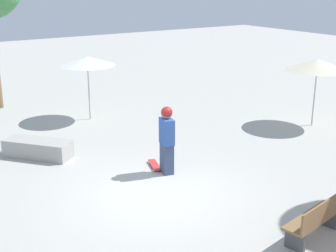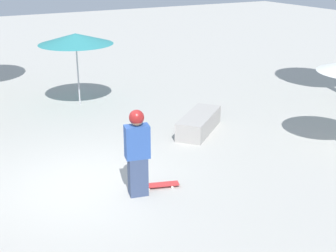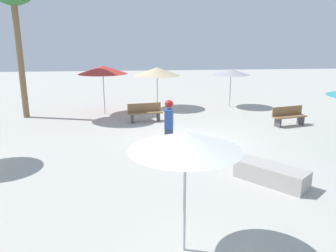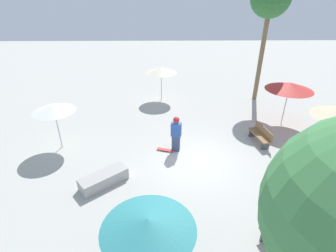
% 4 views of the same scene
% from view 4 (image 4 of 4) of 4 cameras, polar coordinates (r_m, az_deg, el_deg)
% --- Properties ---
extents(ground_plane, '(60.00, 60.00, 0.00)m').
position_cam_4_polar(ground_plane, '(12.04, 5.90, -7.62)').
color(ground_plane, '#B2AFA8').
extents(skater_main, '(0.52, 0.36, 1.78)m').
position_cam_4_polar(skater_main, '(12.24, 1.77, -1.49)').
color(skater_main, '#38476B').
rests_on(skater_main, ground_plane).
extents(skateboard, '(0.82, 0.43, 0.07)m').
position_cam_4_polar(skateboard, '(12.65, -0.61, -5.19)').
color(skateboard, red).
rests_on(skateboard, ground_plane).
extents(concrete_ledge, '(1.91, 1.76, 0.49)m').
position_cam_4_polar(concrete_ledge, '(10.91, -13.81, -11.13)').
color(concrete_ledge, '#A8A39E').
rests_on(concrete_ledge, ground_plane).
extents(bench_near, '(0.81, 1.66, 0.85)m').
position_cam_4_polar(bench_near, '(8.86, 23.67, -23.02)').
color(bench_near, '#47474C').
rests_on(bench_near, ground_plane).
extents(bench_far, '(0.73, 1.65, 0.85)m').
position_cam_4_polar(bench_far, '(13.91, 19.48, -1.88)').
color(bench_far, '#47474C').
rests_on(bench_far, ground_plane).
extents(shade_umbrella_red, '(2.51, 2.51, 2.48)m').
position_cam_4_polar(shade_umbrella_red, '(15.64, 24.95, 7.84)').
color(shade_umbrella_red, '#B7B7BC').
rests_on(shade_umbrella_red, ground_plane).
extents(shade_umbrella_teal, '(2.31, 2.31, 2.27)m').
position_cam_4_polar(shade_umbrella_teal, '(6.53, -4.34, -20.54)').
color(shade_umbrella_teal, '#B7B7BC').
rests_on(shade_umbrella_teal, ground_plane).
extents(shade_umbrella_cream, '(2.08, 2.08, 2.29)m').
position_cam_4_polar(shade_umbrella_cream, '(17.76, -1.50, 12.06)').
color(shade_umbrella_cream, '#B7B7BC').
rests_on(shade_umbrella_cream, ground_plane).
extents(shade_umbrella_white, '(1.93, 1.93, 2.25)m').
position_cam_4_polar(shade_umbrella_white, '(13.05, -23.63, 3.54)').
color(shade_umbrella_white, '#B7B7BC').
rests_on(shade_umbrella_white, ground_plane).
extents(palm_tree_right, '(2.39, 2.39, 7.64)m').
position_cam_4_polar(palm_tree_right, '(18.27, 21.44, 24.24)').
color(palm_tree_right, brown).
rests_on(palm_tree_right, ground_plane).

